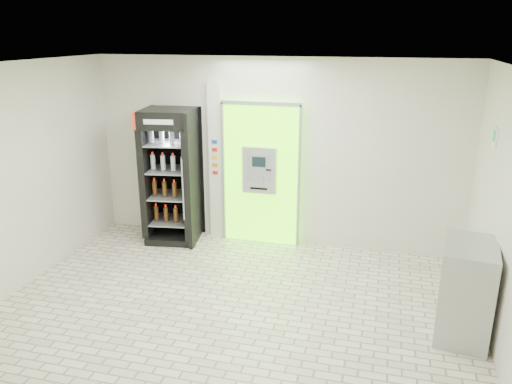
% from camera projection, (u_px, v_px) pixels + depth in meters
% --- Properties ---
extents(ground, '(6.00, 6.00, 0.00)m').
position_uv_depth(ground, '(229.00, 317.00, 6.14)').
color(ground, beige).
rests_on(ground, ground).
extents(room_shell, '(6.00, 6.00, 6.00)m').
position_uv_depth(room_shell, '(226.00, 173.00, 5.58)').
color(room_shell, silver).
rests_on(room_shell, ground).
extents(atm_assembly, '(1.30, 0.24, 2.33)m').
position_uv_depth(atm_assembly, '(261.00, 173.00, 8.05)').
color(atm_assembly, '#64FF09').
rests_on(atm_assembly, ground).
extents(pillar, '(0.22, 0.11, 2.60)m').
position_uv_depth(pillar, '(216.00, 162.00, 8.24)').
color(pillar, silver).
rests_on(pillar, ground).
extents(beverage_cooler, '(0.92, 0.86, 2.20)m').
position_uv_depth(beverage_cooler, '(172.00, 179.00, 8.18)').
color(beverage_cooler, black).
rests_on(beverage_cooler, ground).
extents(steel_cabinet, '(0.67, 0.91, 1.12)m').
position_uv_depth(steel_cabinet, '(466.00, 291.00, 5.63)').
color(steel_cabinet, '#A5A7AC').
rests_on(steel_cabinet, ground).
extents(exit_sign, '(0.02, 0.22, 0.26)m').
position_uv_depth(exit_sign, '(495.00, 138.00, 6.06)').
color(exit_sign, white).
rests_on(exit_sign, room_shell).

